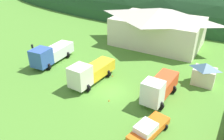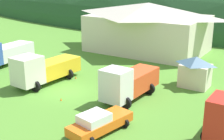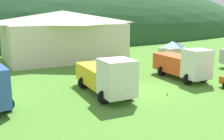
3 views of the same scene
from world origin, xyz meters
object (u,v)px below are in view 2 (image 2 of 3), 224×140
object	(u,v)px
play_shed_cream	(195,71)
box_truck_blue	(1,53)
heavy_rig_white	(128,82)
service_pickup_orange	(99,123)
heavy_rig_striped	(43,69)
depot_building	(148,26)
traffic_cone_near_pickup	(61,101)
traffic_cone_mid_row	(76,79)

from	to	relation	value
play_shed_cream	box_truck_blue	world-z (taller)	box_truck_blue
heavy_rig_white	service_pickup_orange	bearing A→B (deg)	14.61
heavy_rig_striped	depot_building	bearing A→B (deg)	175.15
depot_building	traffic_cone_near_pickup	xyz separation A→B (m)	(1.93, -21.63, -3.68)
heavy_rig_white	box_truck_blue	bearing A→B (deg)	-89.72
box_truck_blue	traffic_cone_mid_row	xyz separation A→B (m)	(11.04, 1.10, -1.65)
heavy_rig_striped	heavy_rig_white	distance (m)	9.64
box_truck_blue	traffic_cone_mid_row	distance (m)	11.22
service_pickup_orange	traffic_cone_near_pickup	xyz separation A→B (m)	(-6.37, 3.03, -0.83)
play_shed_cream	heavy_rig_striped	size ratio (longest dim) A/B	0.40
play_shed_cream	service_pickup_orange	xyz separation A→B (m)	(-2.74, -13.20, -0.82)
depot_building	heavy_rig_white	size ratio (longest dim) A/B	2.50
depot_building	traffic_cone_near_pickup	distance (m)	22.03
play_shed_cream	box_truck_blue	distance (m)	23.65
play_shed_cream	traffic_cone_near_pickup	xyz separation A→B (m)	(-9.12, -10.17, -1.65)
box_truck_blue	traffic_cone_mid_row	size ratio (longest dim) A/B	15.57
traffic_cone_near_pickup	traffic_cone_mid_row	world-z (taller)	traffic_cone_mid_row
heavy_rig_striped	traffic_cone_near_pickup	xyz separation A→B (m)	(4.56, -2.47, -1.66)
depot_building	heavy_rig_striped	world-z (taller)	depot_building
depot_building	traffic_cone_near_pickup	bearing A→B (deg)	-84.90
service_pickup_orange	traffic_cone_mid_row	size ratio (longest dim) A/B	9.94
depot_building	service_pickup_orange	xyz separation A→B (m)	(8.30, -24.66, -2.86)
play_shed_cream	traffic_cone_near_pickup	world-z (taller)	play_shed_cream
traffic_cone_mid_row	box_truck_blue	bearing A→B (deg)	-174.33
heavy_rig_striped	traffic_cone_near_pickup	distance (m)	5.45
box_truck_blue	heavy_rig_white	world-z (taller)	heavy_rig_white
box_truck_blue	service_pickup_orange	size ratio (longest dim) A/B	1.57
play_shed_cream	heavy_rig_white	bearing A→B (deg)	-122.01
traffic_cone_near_pickup	traffic_cone_mid_row	size ratio (longest dim) A/B	0.89
box_truck_blue	traffic_cone_near_pickup	size ratio (longest dim) A/B	17.50
heavy_rig_striped	heavy_rig_white	xyz separation A→B (m)	(9.57, 1.13, 0.01)
heavy_rig_white	heavy_rig_striped	bearing A→B (deg)	-80.27
box_truck_blue	heavy_rig_white	xyz separation A→B (m)	(18.84, -0.89, 0.01)
heavy_rig_white	traffic_cone_near_pickup	bearing A→B (deg)	-51.31
heavy_rig_striped	service_pickup_orange	xyz separation A→B (m)	(10.94, -5.49, -0.83)
traffic_cone_mid_row	depot_building	bearing A→B (deg)	86.92
service_pickup_orange	traffic_cone_near_pickup	size ratio (longest dim) A/B	11.18
box_truck_blue	traffic_cone_mid_row	bearing A→B (deg)	90.69
depot_building	box_truck_blue	xyz separation A→B (m)	(-11.91, -17.14, -2.03)
play_shed_cream	traffic_cone_mid_row	world-z (taller)	play_shed_cream
depot_building	play_shed_cream	world-z (taller)	depot_building
service_pickup_orange	traffic_cone_near_pickup	world-z (taller)	service_pickup_orange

